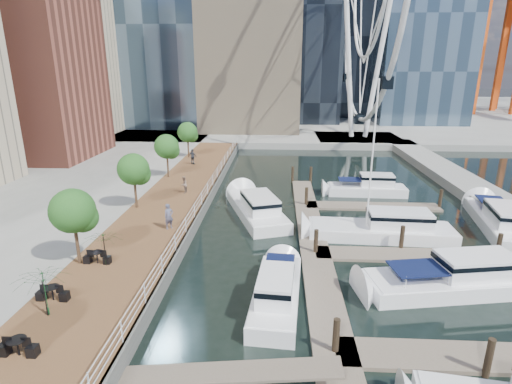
{
  "coord_description": "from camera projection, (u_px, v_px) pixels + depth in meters",
  "views": [
    {
      "loc": [
        0.34,
        -16.94,
        12.08
      ],
      "look_at": [
        -1.31,
        12.47,
        3.0
      ],
      "focal_mm": 28.0,
      "sensor_mm": 36.0,
      "label": 1
    }
  ],
  "objects": [
    {
      "name": "boardwalk",
      "position": [
        169.0,
        210.0,
        34.38
      ],
      "size": [
        6.0,
        60.0,
        1.0
      ],
      "primitive_type": "cube",
      "color": "brown",
      "rests_on": "ground"
    },
    {
      "name": "yacht_foreground",
      "position": [
        452.0,
        290.0,
        22.77
      ],
      "size": [
        11.35,
        4.75,
        2.15
      ],
      "primitive_type": null,
      "rotation": [
        0.0,
        0.0,
        1.74
      ],
      "color": "white",
      "rests_on": "ground"
    },
    {
      "name": "moored_yachts",
      "position": [
        377.0,
        239.0,
        29.6
      ],
      "size": [
        25.14,
        30.83,
        11.5
      ],
      "color": "white",
      "rests_on": "ground"
    },
    {
      "name": "land_far",
      "position": [
        278.0,
        110.0,
        116.91
      ],
      "size": [
        200.0,
        114.0,
        1.0
      ],
      "primitive_type": "cube",
      "color": "gray",
      "rests_on": "ground"
    },
    {
      "name": "seawall",
      "position": [
        203.0,
        210.0,
        34.22
      ],
      "size": [
        0.25,
        60.0,
        1.0
      ],
      "primitive_type": "cube",
      "color": "#595954",
      "rests_on": "ground"
    },
    {
      "name": "pedestrian_far",
      "position": [
        193.0,
        157.0,
        48.31
      ],
      "size": [
        1.2,
        0.86,
        1.89
      ],
      "primitive_type": "imported",
      "rotation": [
        0.0,
        0.0,
        2.73
      ],
      "color": "#33363F",
      "rests_on": "boardwalk"
    },
    {
      "name": "railing",
      "position": [
        202.0,
        199.0,
        33.93
      ],
      "size": [
        0.1,
        60.0,
        1.05
      ],
      "primitive_type": null,
      "color": "white",
      "rests_on": "boardwalk"
    },
    {
      "name": "pedestrian_mid",
      "position": [
        184.0,
        185.0,
        37.08
      ],
      "size": [
        0.64,
        0.8,
        1.58
      ],
      "primitive_type": "imported",
      "rotation": [
        0.0,
        0.0,
        -1.63
      ],
      "color": "#856A5C",
      "rests_on": "boardwalk"
    },
    {
      "name": "ground",
      "position": [
        268.0,
        324.0,
        19.74
      ],
      "size": [
        520.0,
        520.0,
        0.0
      ],
      "primitive_type": "plane",
      "color": "black",
      "rests_on": "ground"
    },
    {
      "name": "cafe_tables",
      "position": [
        37.0,
        317.0,
        17.98
      ],
      "size": [
        2.5,
        13.7,
        0.74
      ],
      "color": "black",
      "rests_on": "ground"
    },
    {
      "name": "breakwater",
      "position": [
        486.0,
        198.0,
        37.6
      ],
      "size": [
        4.0,
        60.0,
        1.0
      ],
      "primitive_type": "cube",
      "color": "gray",
      "rests_on": "ground"
    },
    {
      "name": "street_trees",
      "position": [
        133.0,
        169.0,
        32.44
      ],
      "size": [
        2.6,
        42.6,
        4.6
      ],
      "color": "#3F2B1C",
      "rests_on": "ground"
    },
    {
      "name": "pier",
      "position": [
        358.0,
        140.0,
        68.45
      ],
      "size": [
        14.0,
        12.0,
        1.0
      ],
      "primitive_type": "cube",
      "color": "gray",
      "rests_on": "ground"
    },
    {
      "name": "floating_docks",
      "position": [
        383.0,
        238.0,
        28.69
      ],
      "size": [
        16.0,
        34.0,
        2.6
      ],
      "color": "#6D6051",
      "rests_on": "ground"
    },
    {
      "name": "pedestrian_near",
      "position": [
        169.0,
        216.0,
        28.73
      ],
      "size": [
        0.81,
        0.79,
        1.88
      ],
      "primitive_type": "imported",
      "rotation": [
        0.0,
        0.0,
        0.74
      ],
      "color": "#4F5069",
      "rests_on": "boardwalk"
    },
    {
      "name": "cafe_seating",
      "position": [
        18.0,
        326.0,
        16.18
      ],
      "size": [
        3.86,
        18.53,
        2.33
      ],
      "color": "#0F3812",
      "rests_on": "ground"
    }
  ]
}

